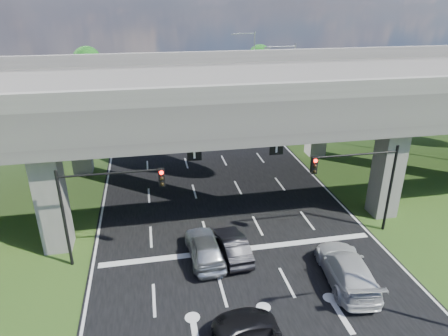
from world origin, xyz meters
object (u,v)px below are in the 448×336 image
object	(u,v)px
car_white	(347,269)
car_dark	(232,246)
car_silver	(205,247)
streetlight_beyond	(251,62)
streetlight_far	(289,84)
signal_left	(102,198)
signal_right	(362,175)

from	to	relation	value
car_white	car_dark	bearing A→B (deg)	-24.78
car_silver	car_dark	distance (m)	1.68
streetlight_beyond	car_dark	distance (m)	38.86
streetlight_far	car_dark	bearing A→B (deg)	-117.03
streetlight_beyond	car_white	xyz separation A→B (m)	(-5.11, -40.50, -5.00)
streetlight_far	car_dark	xyz separation A→B (m)	(-10.71, -21.00, -5.12)
signal_left	streetlight_beyond	bearing A→B (deg)	63.57
signal_left	streetlight_far	bearing A→B (deg)	48.22
signal_left	streetlight_beyond	size ratio (longest dim) A/B	0.60
signal_left	car_silver	size ratio (longest dim) A/B	1.28
streetlight_beyond	car_white	size ratio (longest dim) A/B	1.78
car_silver	car_dark	bearing A→B (deg)	177.02
streetlight_beyond	car_dark	xyz separation A→B (m)	(-10.71, -37.00, -5.12)
signal_left	streetlight_far	size ratio (longest dim) A/B	0.60
streetlight_far	signal_left	bearing A→B (deg)	-131.78
streetlight_far	car_silver	world-z (taller)	streetlight_far
streetlight_beyond	signal_left	bearing A→B (deg)	-116.43
car_silver	car_white	size ratio (longest dim) A/B	0.83
signal_right	signal_left	distance (m)	15.65
signal_left	streetlight_beyond	world-z (taller)	streetlight_beyond
signal_left	streetlight_far	xyz separation A→B (m)	(17.92, 20.06, 1.66)
car_dark	signal_left	bearing A→B (deg)	-11.47
signal_left	streetlight_far	world-z (taller)	streetlight_far
car_dark	signal_right	bearing A→B (deg)	-177.64
car_silver	car_white	bearing A→B (deg)	151.34
streetlight_far	streetlight_beyond	bearing A→B (deg)	90.00
signal_right	car_dark	size ratio (longest dim) A/B	1.42
streetlight_beyond	car_white	distance (m)	41.13
streetlight_far	car_dark	world-z (taller)	streetlight_far
signal_left	car_dark	bearing A→B (deg)	-7.45
signal_right	car_silver	distance (m)	10.70
car_dark	car_white	xyz separation A→B (m)	(5.60, -3.50, 0.12)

